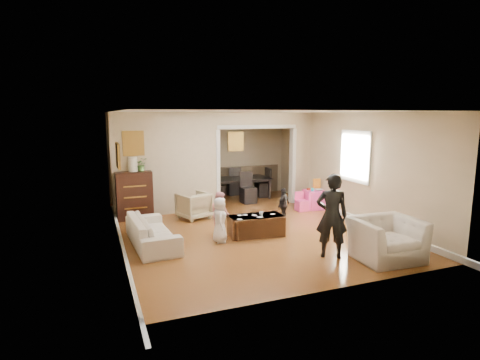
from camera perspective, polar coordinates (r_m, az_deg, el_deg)
name	(u,v)px	position (r m, az deg, el deg)	size (l,w,h in m)	color
floor	(243,226)	(8.96, 0.46, -6.84)	(7.00, 7.00, 0.00)	#985127
partition_left	(167,164)	(10.03, -10.69, 2.37)	(2.75, 0.18, 2.60)	beige
partition_right	(300,158)	(11.36, 8.81, 3.26)	(0.55, 0.18, 2.60)	beige
partition_header	(257,119)	(10.67, 2.46, 9.02)	(2.22, 0.18, 0.35)	beige
window_pane	(355,156)	(9.65, 16.67, 3.35)	(0.03, 0.95, 1.10)	white
framed_art_partition	(133,143)	(9.76, -15.46, 5.24)	(0.45, 0.03, 0.55)	brown
framed_art_sofa_wall	(118,155)	(7.44, -17.57, 3.47)	(0.03, 0.55, 0.40)	brown
framed_art_alcove	(236,142)	(12.22, -0.64, 5.70)	(0.45, 0.03, 0.55)	brown
sofa	(152,231)	(7.85, -12.84, -7.35)	(1.91, 0.75, 0.56)	beige
armchair_back	(194,205)	(9.62, -6.82, -3.75)	(0.69, 0.71, 0.65)	tan
armchair_front	(386,239)	(7.37, 20.72, -8.17)	(1.12, 0.98, 0.73)	beige
dresser	(134,195)	(9.82, -15.33, -2.18)	(0.85, 0.48, 1.18)	black
table_lamp	(133,164)	(9.70, -15.54, 2.27)	(0.22, 0.22, 0.36)	#F4EBC7
potted_plant	(141,164)	(9.72, -14.36, 2.23)	(0.29, 0.25, 0.33)	#507E38
coffee_table	(256,225)	(8.27, 2.35, -6.70)	(1.14, 0.57, 0.43)	#3A2412
coffee_cup	(261,214)	(8.20, 3.14, -5.00)	(0.09, 0.09, 0.08)	white
play_table	(314,199)	(10.75, 10.91, -2.83)	(0.52, 0.52, 0.50)	#FF43AB
cereal_box	(317,184)	(10.82, 11.24, -0.60)	(0.20, 0.07, 0.30)	yellow
cyan_cup	(312,190)	(10.60, 10.65, -1.40)	(0.08, 0.08, 0.08)	#27C4C3
toy_block	(309,189)	(10.73, 10.08, -1.33)	(0.08, 0.06, 0.05)	red
play_bowl	(319,190)	(10.62, 11.53, -1.48)	(0.22, 0.22, 0.05)	beige
dining_table	(240,188)	(11.79, 0.06, -1.24)	(1.79, 1.00, 0.63)	black
adult_person	(332,216)	(7.08, 13.38, -5.16)	(0.56, 0.37, 1.53)	black
child_kneel_a	(220,220)	(7.78, -2.99, -5.90)	(0.45, 0.29, 0.91)	silver
child_kneel_b	(220,213)	(8.24, -2.97, -4.94)	(0.46, 0.36, 0.94)	pink
child_toddler	(284,205)	(9.32, 6.47, -3.67)	(0.48, 0.20, 0.81)	black
craft_papers	(253,216)	(8.17, 1.90, -5.34)	(0.93, 0.40, 0.00)	white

